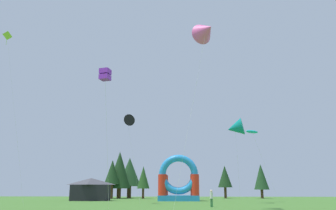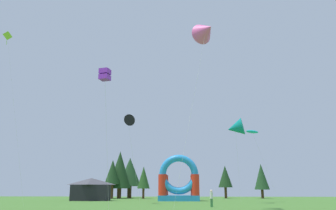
{
  "view_description": "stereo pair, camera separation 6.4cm",
  "coord_description": "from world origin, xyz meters",
  "views": [
    {
      "loc": [
        2.16,
        -28.67,
        1.83
      ],
      "look_at": [
        0.0,
        7.96,
        10.81
      ],
      "focal_mm": 36.79,
      "sensor_mm": 36.0,
      "label": 1
    },
    {
      "loc": [
        2.22,
        -28.67,
        1.83
      ],
      "look_at": [
        0.0,
        7.96,
        10.81
      ],
      "focal_mm": 36.79,
      "sensor_mm": 36.0,
      "label": 2
    }
  ],
  "objects": [
    {
      "name": "kite_pink_delta",
      "position": [
        4.16,
        4.21,
        17.77
      ],
      "size": [
        4.85,
        3.21,
        18.9
      ],
      "color": "#EA599E",
      "rests_on": "ground_plane"
    },
    {
      "name": "kite_black_delta",
      "position": [
        -6.19,
        17.57,
        10.95
      ],
      "size": [
        2.89,
        2.17,
        11.8
      ],
      "color": "black",
      "rests_on": "ground_plane"
    },
    {
      "name": "kite_purple_box",
      "position": [
        -4.12,
        -4.0,
        10.34
      ],
      "size": [
        0.87,
        1.96,
        10.78
      ],
      "color": "purple",
      "rests_on": "ground_plane"
    },
    {
      "name": "tree_row_5",
      "position": [
        9.64,
        44.55,
        4.32
      ],
      "size": [
        2.93,
        2.93,
        6.58
      ],
      "color": "#4C331E",
      "rests_on": "ground_plane"
    },
    {
      "name": "inflatable_orange_dome",
      "position": [
        0.56,
        27.68,
        2.61
      ],
      "size": [
        6.46,
        4.85,
        7.18
      ],
      "color": "#268CD8",
      "rests_on": "ground_plane"
    },
    {
      "name": "kite_lime_diamond",
      "position": [
        -20.87,
        10.84,
        20.62
      ],
      "size": [
        4.56,
        0.76,
        21.36
      ],
      "color": "#8CD826",
      "rests_on": "ground_plane"
    },
    {
      "name": "kite_teal_delta",
      "position": [
        8.81,
        19.62,
        10.2
      ],
      "size": [
        3.06,
        4.59,
        11.59
      ],
      "color": "#0C7F7A",
      "rests_on": "ground_plane"
    },
    {
      "name": "kite_cyan_parafoil",
      "position": [
        11.8,
        23.33,
        10.23
      ],
      "size": [
        4.52,
        1.36,
        10.6
      ],
      "color": "#19B7CC",
      "rests_on": "ground_plane"
    },
    {
      "name": "tree_row_4",
      "position": [
        -6.9,
        41.06,
        4.05
      ],
      "size": [
        2.53,
        2.53,
        6.27
      ],
      "color": "#4C331E",
      "rests_on": "ground_plane"
    },
    {
      "name": "tree_row_3",
      "position": [
        -10.48,
        45.64,
        5.36
      ],
      "size": [
        4.86,
        4.86,
        8.4
      ],
      "color": "#4C331E",
      "rests_on": "ground_plane"
    },
    {
      "name": "tree_row_2",
      "position": [
        -11.98,
        42.23,
        5.63
      ],
      "size": [
        4.68,
        4.68,
        9.4
      ],
      "color": "#4C331E",
      "rests_on": "ground_plane"
    },
    {
      "name": "festival_tent",
      "position": [
        -13.76,
        27.91,
        1.79
      ],
      "size": [
        5.84,
        3.34,
        3.58
      ],
      "color": "black",
      "rests_on": "ground_plane"
    },
    {
      "name": "person_midfield",
      "position": [
        4.52,
        8.87,
        1.04
      ],
      "size": [
        0.43,
        0.43,
        1.76
      ],
      "rotation": [
        0.0,
        0.0,
        2.41
      ],
      "color": "#33723F",
      "rests_on": "ground_plane"
    },
    {
      "name": "tree_row_6",
      "position": [
        16.97,
        44.2,
        4.26
      ],
      "size": [
        3.01,
        3.01,
        6.87
      ],
      "color": "#4C331E",
      "rests_on": "ground_plane"
    },
    {
      "name": "tree_row_1",
      "position": [
        -13.01,
        40.15,
        5.06
      ],
      "size": [
        3.08,
        3.08,
        7.52
      ],
      "color": "#4C331E",
      "rests_on": "ground_plane"
    }
  ]
}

